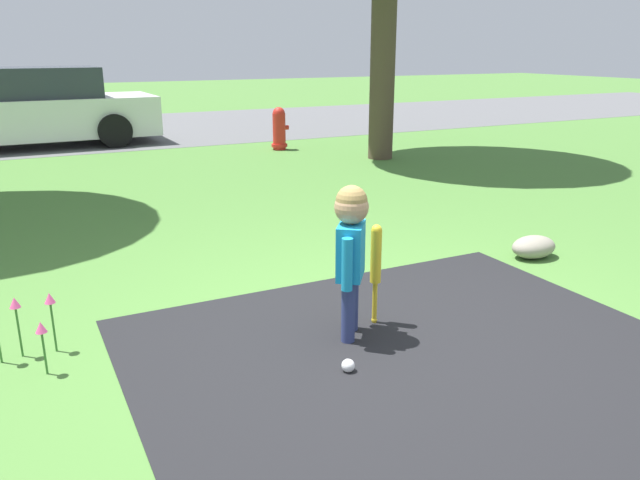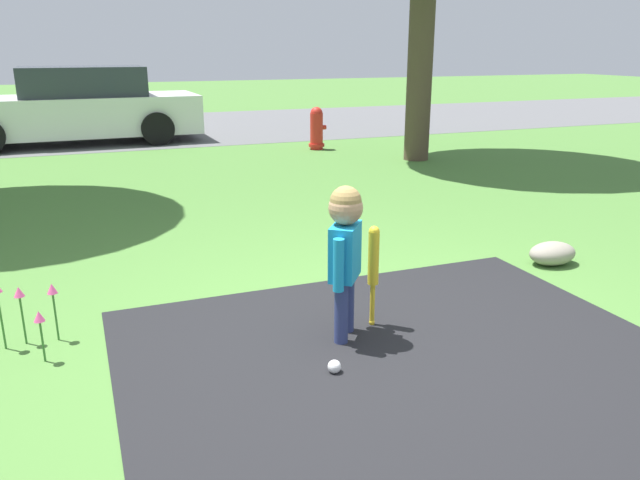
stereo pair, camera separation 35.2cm
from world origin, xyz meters
The scene contains 9 objects.
ground_plane centered at (0.00, 0.00, 0.00)m, with size 60.00×60.00×0.00m, color #477533.
street_strip centered at (0.00, 10.86, 0.00)m, with size 40.00×6.00×0.01m.
child centered at (-0.16, 0.09, 0.60)m, with size 0.27×0.32×0.93m.
baseball_bat centered at (0.07, 0.19, 0.42)m, with size 0.07×0.07×0.65m.
sports_ball centered at (-0.38, -0.29, 0.04)m, with size 0.07×0.07×0.07m.
fire_hydrant centered at (2.30, 6.91, 0.35)m, with size 0.30×0.27×0.72m.
parked_car centered at (-1.49, 9.19, 0.63)m, with size 4.42×1.87×1.35m.
flower_bed centered at (-1.99, 0.58, 0.31)m, with size 0.59×0.34×0.44m.
edging_rock centered at (1.93, 0.69, 0.09)m, with size 0.40×0.28×0.18m.
Camera 1 is at (-1.87, -2.90, 1.68)m, focal length 35.00 mm.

